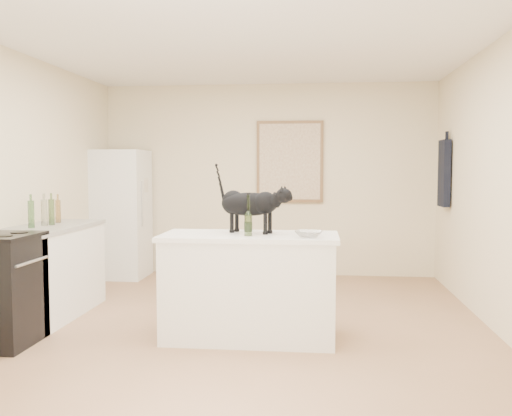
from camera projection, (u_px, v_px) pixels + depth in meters
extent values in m
plane|color=#A27556|center=(241.00, 331.00, 5.05)|extent=(5.50, 5.50, 0.00)
plane|color=white|center=(241.00, 36.00, 4.86)|extent=(5.50, 5.50, 0.00)
plane|color=beige|center=(268.00, 180.00, 7.68)|extent=(4.50, 0.00, 4.50)
plane|color=beige|center=(148.00, 208.00, 2.23)|extent=(4.50, 0.00, 4.50)
plane|color=beige|center=(0.00, 186.00, 5.20)|extent=(0.00, 5.50, 5.50)
plane|color=beige|center=(506.00, 187.00, 4.71)|extent=(0.00, 5.50, 5.50)
cube|color=white|center=(250.00, 289.00, 4.81)|extent=(1.44, 0.67, 0.86)
cube|color=white|center=(250.00, 236.00, 4.78)|extent=(1.50, 0.70, 0.04)
cube|color=white|center=(49.00, 273.00, 5.52)|extent=(0.60, 1.40, 0.86)
cube|color=gray|center=(48.00, 228.00, 5.49)|extent=(0.62, 1.44, 0.04)
cube|color=white|center=(120.00, 214.00, 7.53)|extent=(0.68, 0.68, 1.70)
cube|color=brown|center=(290.00, 162.00, 7.60)|extent=(0.90, 0.03, 1.10)
cube|color=beige|center=(290.00, 162.00, 7.59)|extent=(0.82, 0.00, 1.02)
cube|color=black|center=(444.00, 173.00, 6.75)|extent=(0.08, 0.34, 0.80)
cylinder|color=#335723|center=(248.00, 217.00, 4.64)|extent=(0.07, 0.07, 0.31)
imported|color=silver|center=(309.00, 234.00, 4.54)|extent=(0.25, 0.25, 0.05)
cube|color=beige|center=(146.00, 185.00, 7.51)|extent=(0.02, 0.14, 0.18)
cylinder|color=brown|center=(58.00, 211.00, 5.77)|extent=(0.06, 0.06, 0.24)
cylinder|color=#99A598|center=(44.00, 213.00, 5.46)|extent=(0.06, 0.06, 0.26)
cylinder|color=#244B19|center=(51.00, 212.00, 5.54)|extent=(0.06, 0.06, 0.26)
cylinder|color=#1D561F|center=(31.00, 214.00, 5.27)|extent=(0.06, 0.06, 0.26)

